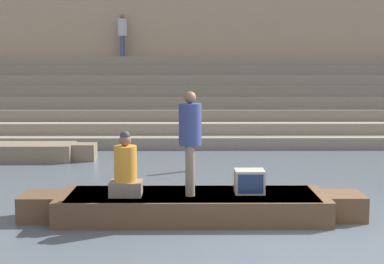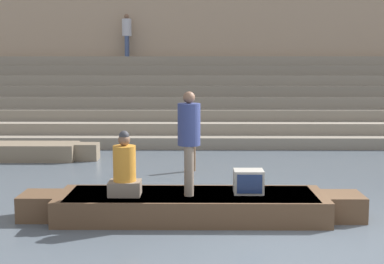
{
  "view_description": "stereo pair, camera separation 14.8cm",
  "coord_description": "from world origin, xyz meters",
  "px_view_note": "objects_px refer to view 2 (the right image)",
  "views": [
    {
      "loc": [
        -1.65,
        -8.07,
        2.66
      ],
      "look_at": [
        -1.58,
        1.99,
        1.33
      ],
      "focal_mm": 50.0,
      "sensor_mm": 36.0,
      "label": 1
    },
    {
      "loc": [
        -1.5,
        -8.07,
        2.66
      ],
      "look_at": [
        -1.58,
        1.99,
        1.33
      ],
      "focal_mm": 50.0,
      "sensor_mm": 36.0,
      "label": 2
    }
  ],
  "objects_px": {
    "person_rowing": "(125,170)",
    "mooring_post": "(193,152)",
    "person_standing": "(189,136)",
    "tv_set": "(249,182)",
    "rowboat_main": "(191,205)",
    "person_on_steps": "(127,32)"
  },
  "relations": [
    {
      "from": "mooring_post",
      "to": "person_standing",
      "type": "bearing_deg",
      "value": -90.56
    },
    {
      "from": "person_standing",
      "to": "tv_set",
      "type": "height_order",
      "value": "person_standing"
    },
    {
      "from": "rowboat_main",
      "to": "person_standing",
      "type": "bearing_deg",
      "value": -134.32
    },
    {
      "from": "person_standing",
      "to": "tv_set",
      "type": "relative_size",
      "value": 3.47
    },
    {
      "from": "mooring_post",
      "to": "rowboat_main",
      "type": "bearing_deg",
      "value": -90.01
    },
    {
      "from": "tv_set",
      "to": "person_on_steps",
      "type": "bearing_deg",
      "value": 107.86
    },
    {
      "from": "person_on_steps",
      "to": "person_standing",
      "type": "bearing_deg",
      "value": 85.82
    },
    {
      "from": "mooring_post",
      "to": "tv_set",
      "type": "bearing_deg",
      "value": -76.15
    },
    {
      "from": "person_rowing",
      "to": "mooring_post",
      "type": "bearing_deg",
      "value": 82.13
    },
    {
      "from": "person_on_steps",
      "to": "tv_set",
      "type": "bearing_deg",
      "value": 90.32
    },
    {
      "from": "rowboat_main",
      "to": "person_rowing",
      "type": "xyz_separation_m",
      "value": [
        -1.11,
        -0.12,
        0.63
      ]
    },
    {
      "from": "mooring_post",
      "to": "person_on_steps",
      "type": "height_order",
      "value": "person_on_steps"
    },
    {
      "from": "person_standing",
      "to": "person_on_steps",
      "type": "xyz_separation_m",
      "value": [
        -2.61,
        12.4,
        2.37
      ]
    },
    {
      "from": "rowboat_main",
      "to": "person_rowing",
      "type": "height_order",
      "value": "person_rowing"
    },
    {
      "from": "rowboat_main",
      "to": "tv_set",
      "type": "relative_size",
      "value": 11.59
    },
    {
      "from": "rowboat_main",
      "to": "mooring_post",
      "type": "height_order",
      "value": "mooring_post"
    },
    {
      "from": "rowboat_main",
      "to": "person_standing",
      "type": "height_order",
      "value": "person_standing"
    },
    {
      "from": "tv_set",
      "to": "person_rowing",
      "type": "bearing_deg",
      "value": -174.15
    },
    {
      "from": "rowboat_main",
      "to": "person_on_steps",
      "type": "distance_m",
      "value": 13.14
    },
    {
      "from": "rowboat_main",
      "to": "person_standing",
      "type": "relative_size",
      "value": 3.34
    },
    {
      "from": "rowboat_main",
      "to": "mooring_post",
      "type": "xyz_separation_m",
      "value": [
        0.0,
        3.99,
        0.25
      ]
    },
    {
      "from": "tv_set",
      "to": "mooring_post",
      "type": "distance_m",
      "value": 4.07
    }
  ]
}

